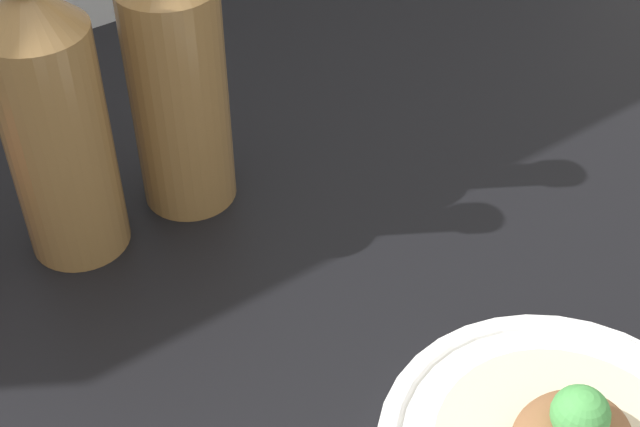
# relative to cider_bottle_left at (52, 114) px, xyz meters

# --- Properties ---
(ground_plane) EXTENTS (1.80, 1.10, 0.04)m
(ground_plane) POSITION_rel_cider_bottle_left_xyz_m (0.12, -0.22, -0.14)
(ground_plane) COLOR black
(cider_bottle_left) EXTENTS (0.08, 0.08, 0.31)m
(cider_bottle_left) POSITION_rel_cider_bottle_left_xyz_m (0.00, 0.00, 0.00)
(cider_bottle_left) COLOR olive
(cider_bottle_left) RESTS_ON ground_plane
(cider_bottle_right) EXTENTS (0.08, 0.08, 0.31)m
(cider_bottle_right) POSITION_rel_cider_bottle_left_xyz_m (0.10, 0.00, 0.00)
(cider_bottle_right) COLOR olive
(cider_bottle_right) RESTS_ON ground_plane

